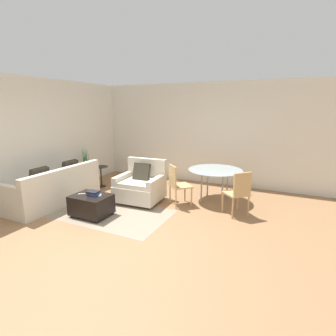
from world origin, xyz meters
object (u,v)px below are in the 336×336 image
armchair (141,186)px  tv_remote_primary (82,194)px  couch (54,190)px  side_table (101,173)px  dining_table (215,173)px  dining_chair_near_left (177,183)px  ottoman (91,205)px  dining_chair_near_right (239,191)px  potted_plant (87,175)px  book_stack (93,193)px  tv_remote_secondary (100,195)px

armchair → tv_remote_primary: 1.34m
couch → side_table: (0.16, 1.43, 0.10)m
couch → tv_remote_primary: 1.07m
couch → dining_table: 3.64m
dining_table → dining_chair_near_left: size_ratio=1.35×
ottoman → armchair: bearing=69.0°
dining_chair_near_right → potted_plant: bearing=175.2°
dining_table → dining_chair_near_right: dining_chair_near_right is taller
book_stack → tv_remote_primary: 0.26m
dining_chair_near_left → ottoman: bearing=-136.5°
ottoman → tv_remote_secondary: (0.17, 0.08, 0.20)m
armchair → ottoman: bearing=-111.0°
couch → book_stack: size_ratio=9.05×
side_table → dining_chair_near_right: 3.72m
armchair → dining_chair_near_right: (2.17, 0.09, 0.17)m
couch → side_table: 1.44m
dining_chair_near_left → tv_remote_secondary: bearing=-134.4°
couch → ottoman: bearing=-9.4°
couch → dining_table: couch is taller
armchair → dining_table: bearing=26.1°
armchair → tv_remote_secondary: (-0.27, -1.07, 0.07)m
potted_plant → dining_chair_near_left: potted_plant is taller
tv_remote_secondary → dining_chair_near_left: 1.62m
potted_plant → dining_chair_near_right: bearing=-4.8°
ottoman → book_stack: bearing=29.6°
side_table → dining_chair_near_left: 2.43m
tv_remote_primary → side_table: side_table is taller
dining_chair_near_right → couch: bearing=-165.1°
tv_remote_primary → tv_remote_secondary: (0.38, 0.09, 0.00)m
tv_remote_primary → ottoman: bearing=5.1°
dining_table → tv_remote_secondary: bearing=-134.6°
book_stack → potted_plant: potted_plant is taller
book_stack → side_table: side_table is taller
book_stack → potted_plant: bearing=135.5°
side_table → dining_chair_near_left: dining_chair_near_left is taller
dining_chair_near_left → potted_plant: bearing=173.0°
couch → armchair: bearing=29.0°
book_stack → dining_chair_near_left: 1.75m
tv_remote_primary → dining_table: dining_table is taller
armchair → ottoman: (-0.44, -1.15, -0.12)m
potted_plant → dining_chair_near_left: (2.85, -0.35, 0.23)m
ottoman → side_table: bearing=123.8°
book_stack → tv_remote_secondary: bearing=22.9°
potted_plant → book_stack: bearing=-44.5°
armchair → dining_chair_near_right: armchair is taller
tv_remote_primary → side_table: (-0.88, 1.65, -0.04)m
armchair → dining_chair_near_right: bearing=2.3°
tv_remote_secondary → dining_chair_near_left: size_ratio=0.16×
potted_plant → dining_chair_near_left: bearing=-7.0°
ottoman → dining_table: (1.95, 1.89, 0.43)m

